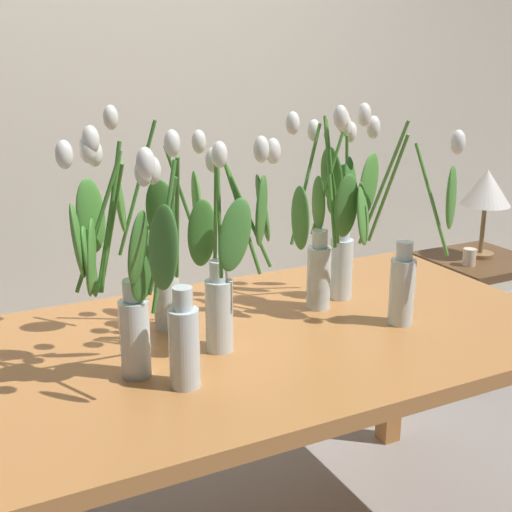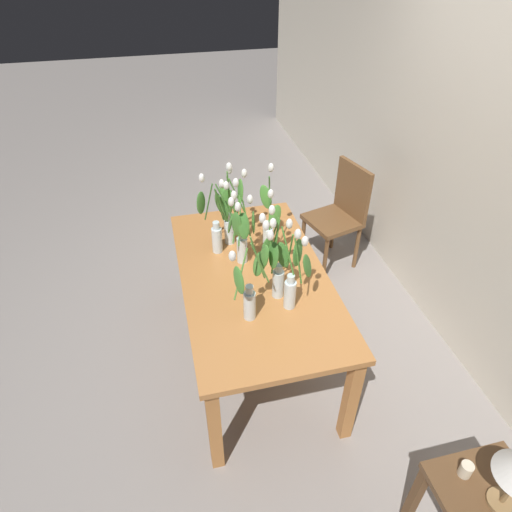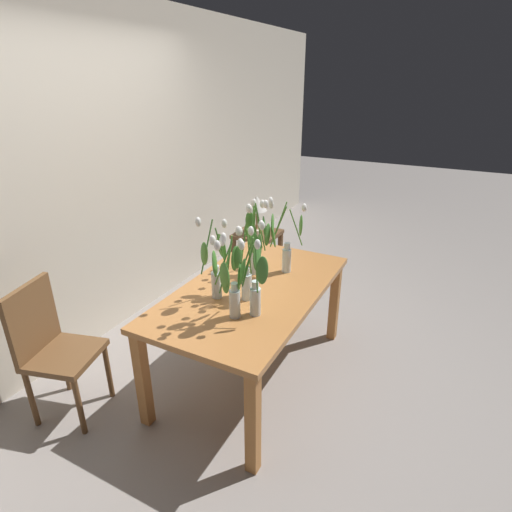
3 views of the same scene
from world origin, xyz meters
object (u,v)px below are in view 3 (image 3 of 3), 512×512
at_px(tulip_vase_5, 249,267).
at_px(table_lamp, 257,204).
at_px(tulip_vase_1, 285,245).
at_px(pillar_candle, 257,234).
at_px(dining_chair, 52,344).
at_px(side_table, 257,243).
at_px(tulip_vase_2, 228,286).
at_px(tulip_vase_0, 254,246).
at_px(dining_table, 252,299).
at_px(tulip_vase_4, 250,282).
at_px(tulip_vase_3, 215,271).
at_px(tulip_vase_6, 256,244).

distance_m(tulip_vase_5, table_lamp, 1.79).
xyz_separation_m(tulip_vase_1, pillar_candle, (0.99, 0.74, -0.37)).
bearing_deg(dining_chair, side_table, -6.47).
bearing_deg(pillar_candle, table_lamp, 28.87).
xyz_separation_m(tulip_vase_1, side_table, (1.12, 0.80, -0.53)).
bearing_deg(tulip_vase_5, tulip_vase_2, -176.89).
relative_size(tulip_vase_0, pillar_candle, 7.07).
height_order(dining_table, pillar_candle, dining_table).
distance_m(tulip_vase_0, tulip_vase_2, 0.76).
bearing_deg(side_table, dining_table, -154.24).
distance_m(tulip_vase_1, tulip_vase_4, 0.67).
bearing_deg(tulip_vase_1, tulip_vase_3, 156.78).
bearing_deg(dining_chair, pillar_candle, -8.34).
relative_size(tulip_vase_4, tulip_vase_6, 0.94).
relative_size(tulip_vase_3, pillar_candle, 7.79).
bearing_deg(dining_chair, tulip_vase_4, -62.86).
height_order(tulip_vase_1, pillar_candle, tulip_vase_1).
distance_m(tulip_vase_6, side_table, 1.49).
xyz_separation_m(tulip_vase_6, pillar_candle, (1.12, 0.56, -0.39)).
relative_size(side_table, pillar_candle, 7.33).
bearing_deg(tulip_vase_0, tulip_vase_3, 179.07).
bearing_deg(tulip_vase_2, dining_table, 8.55).
xyz_separation_m(tulip_vase_4, side_table, (1.78, 0.86, -0.54)).
distance_m(tulip_vase_1, pillar_candle, 1.29).
relative_size(tulip_vase_2, dining_chair, 0.61).
xyz_separation_m(tulip_vase_1, dining_chair, (-1.24, 1.06, -0.43)).
bearing_deg(tulip_vase_5, tulip_vase_6, 20.17).
distance_m(tulip_vase_0, pillar_candle, 1.19).
bearing_deg(tulip_vase_5, pillar_candle, 25.29).
relative_size(tulip_vase_6, dining_chair, 0.62).
relative_size(tulip_vase_2, pillar_candle, 7.52).
height_order(dining_table, table_lamp, table_lamp).
bearing_deg(table_lamp, tulip_vase_2, -157.47).
bearing_deg(table_lamp, tulip_vase_6, -152.94).
distance_m(tulip_vase_5, dining_chair, 1.35).
height_order(tulip_vase_0, pillar_candle, tulip_vase_0).
height_order(tulip_vase_2, tulip_vase_4, tulip_vase_2).
relative_size(tulip_vase_0, tulip_vase_6, 0.92).
bearing_deg(side_table, table_lamp, 45.17).
bearing_deg(dining_table, tulip_vase_2, -171.45).
relative_size(tulip_vase_0, tulip_vase_3, 0.91).
bearing_deg(dining_chair, tulip_vase_1, -40.57).
height_order(tulip_vase_3, table_lamp, tulip_vase_3).
distance_m(tulip_vase_3, tulip_vase_5, 0.22).
xyz_separation_m(tulip_vase_3, tulip_vase_6, (0.45, -0.07, 0.05)).
distance_m(dining_table, table_lamp, 1.66).
distance_m(dining_chair, table_lamp, 2.42).
relative_size(tulip_vase_5, table_lamp, 1.33).
bearing_deg(tulip_vase_1, tulip_vase_5, 174.80).
relative_size(tulip_vase_6, side_table, 1.05).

